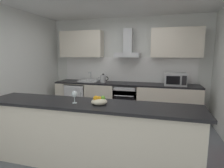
{
  "coord_description": "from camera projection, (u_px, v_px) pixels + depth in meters",
  "views": [
    {
      "loc": [
        0.93,
        -3.03,
        1.62
      ],
      "look_at": [
        -0.02,
        0.46,
        1.05
      ],
      "focal_mm": 29.55,
      "sensor_mm": 36.0,
      "label": 1
    }
  ],
  "objects": [
    {
      "name": "fruit_bowl",
      "position": [
        99.0,
        101.0,
        2.52
      ],
      "size": [
        0.22,
        0.22,
        0.13
      ],
      "color": "beige",
      "rests_on": "counter_island"
    },
    {
      "name": "wall_left",
      "position": [
        4.0,
        71.0,
        3.74
      ],
      "size": [
        0.12,
        4.85,
        2.6
      ],
      "primitive_type": "cube",
      "color": "silver",
      "rests_on": "ground"
    },
    {
      "name": "range_hood",
      "position": [
        128.0,
        48.0,
        4.71
      ],
      "size": [
        0.62,
        0.45,
        0.72
      ],
      "color": "#B7BABC"
    },
    {
      "name": "wine_glass",
      "position": [
        74.0,
        95.0,
        2.56
      ],
      "size": [
        0.08,
        0.08,
        0.18
      ],
      "color": "silver",
      "rests_on": "counter_island"
    },
    {
      "name": "wall_back",
      "position": [
        127.0,
        67.0,
        5.07
      ],
      "size": [
        5.22,
        0.12,
        2.6
      ],
      "primitive_type": "cube",
      "color": "silver",
      "rests_on": "ground"
    },
    {
      "name": "upper_cabinets",
      "position": [
        126.0,
        44.0,
        4.75
      ],
      "size": [
        3.66,
        0.32,
        0.7
      ],
      "color": "beige"
    },
    {
      "name": "oven",
      "position": [
        126.0,
        100.0,
        4.8
      ],
      "size": [
        0.6,
        0.62,
        0.8
      ],
      "color": "slate",
      "rests_on": "ground"
    },
    {
      "name": "microwave",
      "position": [
        175.0,
        79.0,
        4.37
      ],
      "size": [
        0.5,
        0.38,
        0.3
      ],
      "color": "#B7BABC",
      "rests_on": "counter_back"
    },
    {
      "name": "counter_back",
      "position": [
        124.0,
        100.0,
        4.84
      ],
      "size": [
        3.71,
        0.6,
        0.9
      ],
      "color": "beige",
      "rests_on": "ground"
    },
    {
      "name": "backsplash_tile",
      "position": [
        127.0,
        69.0,
        5.01
      ],
      "size": [
        3.59,
        0.02,
        0.66
      ],
      "primitive_type": "cube",
      "color": "white"
    },
    {
      "name": "ground",
      "position": [
        106.0,
        145.0,
        3.38
      ],
      "size": [
        5.22,
        4.85,
        0.02
      ],
      "primitive_type": "cube",
      "color": "slate"
    },
    {
      "name": "kettle",
      "position": [
        103.0,
        79.0,
        4.84
      ],
      "size": [
        0.29,
        0.15,
        0.24
      ],
      "color": "#B7BABC",
      "rests_on": "counter_back"
    },
    {
      "name": "counter_island",
      "position": [
        88.0,
        134.0,
        2.67
      ],
      "size": [
        3.13,
        0.64,
        0.95
      ],
      "color": "beige",
      "rests_on": "ground"
    },
    {
      "name": "sink",
      "position": [
        89.0,
        81.0,
        5.0
      ],
      "size": [
        0.5,
        0.4,
        0.26
      ],
      "color": "silver",
      "rests_on": "counter_back"
    },
    {
      "name": "refrigerator",
      "position": [
        78.0,
        98.0,
        5.15
      ],
      "size": [
        0.58,
        0.6,
        0.85
      ],
      "color": "white",
      "rests_on": "ground"
    }
  ]
}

